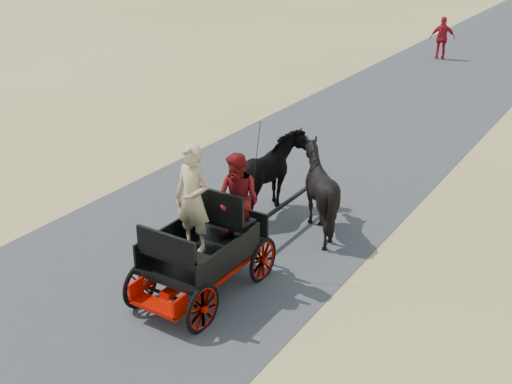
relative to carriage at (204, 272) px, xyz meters
The scene contains 8 objects.
ground 2.51m from the carriage, 117.02° to the left, with size 140.00×140.00×0.00m, color tan.
road 2.51m from the carriage, 117.02° to the left, with size 6.00×140.00×0.01m, color #38383A.
carriage is the anchor object (origin of this frame).
horse_left 3.09m from the carriage, 100.39° to the left, with size 0.91×2.01×1.70m, color black.
horse_right 3.09m from the carriage, 79.61° to the left, with size 1.37×1.54×1.70m, color black.
driver_man 1.28m from the carriage, 165.96° to the left, with size 0.66×0.43×1.80m, color tan.
passenger_woman 1.33m from the carriage, 63.43° to the left, with size 0.77×0.60×1.58m, color #660C0F.
pedestrian 19.39m from the carriage, 96.61° to the left, with size 1.01×0.42×1.73m, color #A7131F.
Camera 1 is at (6.75, -9.39, 5.91)m, focal length 45.00 mm.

